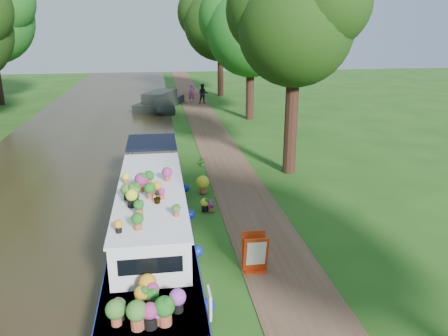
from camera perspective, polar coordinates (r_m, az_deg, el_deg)
ground at (r=16.50m, az=-1.29°, el=-4.46°), size 100.00×100.00×0.00m
canal_water at (r=16.88m, az=-22.02°, el=-5.28°), size 10.00×100.00×0.02m
towpath at (r=16.68m, az=2.81°, el=-4.17°), size 2.20×100.00×0.03m
plant_boat at (r=13.11m, az=-9.34°, el=-6.82°), size 2.29×13.52×2.25m
tree_near_overhang at (r=19.07m, az=9.28°, el=18.68°), size 5.52×5.28×8.99m
tree_near_mid at (r=30.88m, az=3.50°, el=18.22°), size 6.90×6.60×9.40m
tree_near_far at (r=41.64m, az=-0.52°, el=19.03°), size 7.59×7.26×10.30m
second_boat at (r=35.73m, az=-8.35°, el=8.57°), size 4.28×7.57×1.37m
sandwich_board at (r=11.90m, az=4.07°, el=-11.20°), size 0.66×0.52×1.05m
pedestrian_pink at (r=38.45m, az=-4.24°, el=9.73°), size 0.57×0.38×1.53m
pedestrian_dark at (r=37.56m, az=-2.75°, el=9.66°), size 0.87×0.70×1.67m
verge_plant at (r=20.63m, az=-2.77°, el=0.87°), size 0.48×0.44×0.46m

